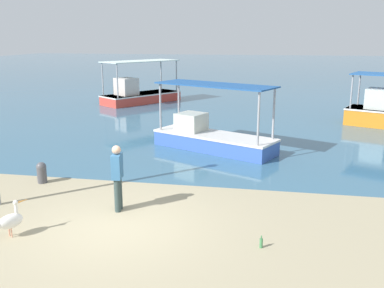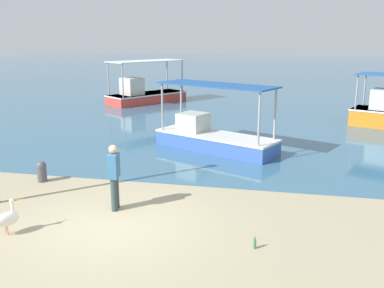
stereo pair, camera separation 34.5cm
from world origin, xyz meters
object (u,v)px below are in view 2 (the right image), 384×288
at_px(fisherman_standing, 114,175).
at_px(glass_bottle, 255,244).
at_px(mooring_bollard, 42,171).
at_px(pelican, 7,218).
at_px(fishing_boat_near_right, 144,93).
at_px(fishing_boat_near_left, 213,135).

distance_m(fisherman_standing, glass_bottle, 3.93).
bearing_deg(mooring_bollard, pelican, -71.01).
bearing_deg(glass_bottle, mooring_bollard, 155.97).
distance_m(pelican, glass_bottle, 5.44).
xyz_separation_m(fishing_boat_near_right, glass_bottle, (8.44, -18.62, -0.52)).
relative_size(mooring_bollard, glass_bottle, 2.36).
height_order(fishing_boat_near_right, mooring_bollard, fishing_boat_near_right).
bearing_deg(glass_bottle, fishing_boat_near_right, 114.37).
bearing_deg(fisherman_standing, mooring_bollard, 152.15).
relative_size(fishing_boat_near_left, glass_bottle, 18.63).
bearing_deg(pelican, glass_bottle, 4.82).
relative_size(fishing_boat_near_right, pelican, 6.79).
distance_m(fishing_boat_near_right, pelican, 19.32).
height_order(pelican, mooring_bollard, pelican).
relative_size(pelican, glass_bottle, 2.96).
distance_m(mooring_bollard, fisherman_standing, 3.42).
xyz_separation_m(fishing_boat_near_left, glass_bottle, (2.13, -7.71, -0.45)).
height_order(pelican, fisherman_standing, fisherman_standing).
relative_size(mooring_bollard, fisherman_standing, 0.38).
distance_m(pelican, mooring_bollard, 3.59).
distance_m(fishing_boat_near_right, fisherman_standing, 17.93).
bearing_deg(pelican, fishing_boat_near_left, 68.07).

